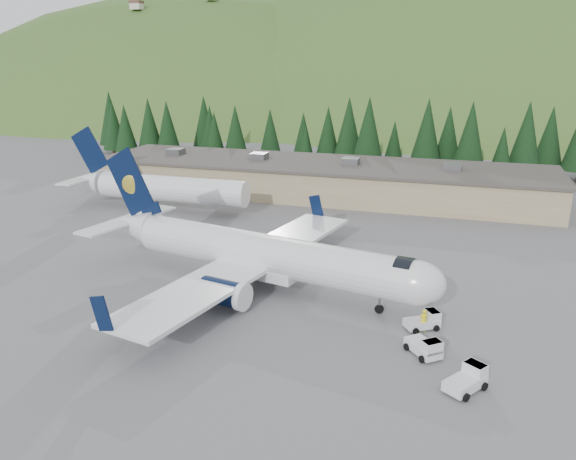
% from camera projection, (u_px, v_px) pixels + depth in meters
% --- Properties ---
extents(ground, '(600.00, 600.00, 0.00)m').
position_uv_depth(ground, '(269.00, 288.00, 52.98)').
color(ground, '#5E5E63').
extents(airliner, '(36.34, 34.33, 12.11)m').
position_uv_depth(airliner, '(259.00, 254.00, 52.52)').
color(airliner, white).
rests_on(airliner, ground).
extents(second_airliner, '(27.50, 11.00, 10.05)m').
position_uv_depth(second_airliner, '(154.00, 187.00, 79.20)').
color(second_airliner, white).
rests_on(second_airliner, ground).
extents(baggage_tug_a, '(3.04, 2.67, 1.46)m').
position_uv_depth(baggage_tug_a, '(425.00, 321.00, 45.04)').
color(baggage_tug_a, silver).
rests_on(baggage_tug_a, ground).
extents(baggage_tug_b, '(2.98, 3.15, 1.55)m').
position_uv_depth(baggage_tug_b, '(426.00, 347.00, 40.83)').
color(baggage_tug_b, silver).
rests_on(baggage_tug_b, ground).
extents(baggage_tug_c, '(2.96, 3.34, 1.61)m').
position_uv_depth(baggage_tug_c, '(468.00, 379.00, 36.79)').
color(baggage_tug_c, silver).
rests_on(baggage_tug_c, ground).
extents(terminal_building, '(71.00, 17.00, 6.10)m').
position_uv_depth(terminal_building, '(319.00, 178.00, 88.25)').
color(terminal_building, '#9A8063').
rests_on(terminal_building, ground).
extents(ramp_worker, '(0.83, 0.73, 1.91)m').
position_uv_depth(ramp_worker, '(423.00, 320.00, 44.43)').
color(ramp_worker, yellow).
rests_on(ramp_worker, ground).
extents(tree_line, '(112.19, 18.91, 14.53)m').
position_uv_depth(tree_line, '(360.00, 132.00, 105.22)').
color(tree_line, black).
rests_on(tree_line, ground).
extents(hills, '(614.00, 330.00, 300.00)m').
position_uv_depth(hills, '(537.00, 299.00, 251.04)').
color(hills, '#2C541D').
rests_on(hills, ground).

